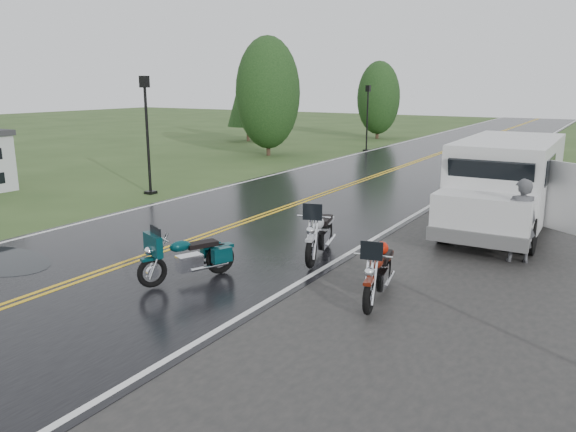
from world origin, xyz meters
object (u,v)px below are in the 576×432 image
Objects in this scene: motorcycle_teal at (152,260)px; lamp_post_near_left at (147,135)px; van_white at (447,194)px; motorcycle_silver at (311,240)px; person_at_van at (520,222)px; motorcycle_red at (369,283)px; lamp_post_far_left at (367,118)px.

lamp_post_near_left is (-6.95, 6.94, 1.47)m from motorcycle_teal.
van_white is 1.52× the size of lamp_post_near_left.
motorcycle_teal is 0.89× the size of motorcycle_silver.
motorcycle_red is at bearing 47.53° from person_at_van.
lamp_post_far_left reaches higher than motorcycle_teal.
van_white is 1.66× the size of lamp_post_far_left.
lamp_post_near_left is at bearing 158.01° from motorcycle_teal.
motorcycle_silver is 0.60× the size of lamp_post_far_left.
van_white is at bearing 46.81° from motorcycle_silver.
van_white reaches higher than motorcycle_red.
motorcycle_silver is 0.55× the size of lamp_post_near_left.
person_at_van is (3.58, 2.79, 0.25)m from motorcycle_silver.
lamp_post_far_left is (-9.63, 21.92, 1.27)m from motorcycle_red.
motorcycle_teal is 3.24m from motorcycle_silver.
motorcycle_teal is at bearing -44.94° from lamp_post_near_left.
person_at_van reaches higher than motorcycle_teal.
person_at_van is 0.45× the size of lamp_post_near_left.
van_white is at bearing -60.79° from lamp_post_far_left.
lamp_post_near_left is (-10.74, 0.93, 0.83)m from van_white.
van_white is (1.79, 3.46, 0.56)m from motorcycle_silver.
motorcycle_silver is 21.74m from lamp_post_far_left.
motorcycle_silver is at bearing 74.92° from motorcycle_teal.
motorcycle_silver is at bearing 15.29° from person_at_van.
motorcycle_teal is 0.53× the size of lamp_post_far_left.
motorcycle_red is 4.10m from motorcycle_teal.
motorcycle_teal is 0.48× the size of lamp_post_near_left.
motorcycle_red reaches higher than motorcycle_teal.
motorcycle_red is 2.56m from motorcycle_silver.
lamp_post_far_left is at bearing 85.29° from lamp_post_near_left.
motorcycle_teal is at bearing -76.14° from lamp_post_far_left.
motorcycle_red is at bearing -66.28° from lamp_post_far_left.
lamp_post_near_left reaches higher than motorcycle_silver.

